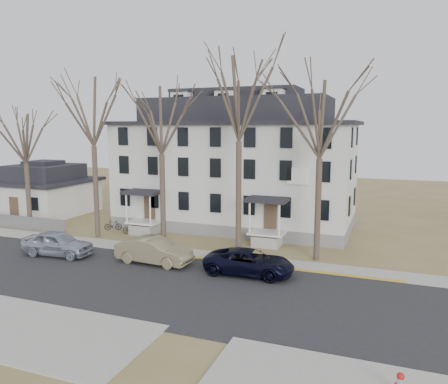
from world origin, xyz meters
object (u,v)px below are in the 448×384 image
at_px(tree_far_left, 92,106).
at_px(tree_mid_left, 161,115).
at_px(tree_center, 239,92).
at_px(car_silver, 58,244).
at_px(bicycle_right, 113,226).
at_px(bicycle_left, 131,230).
at_px(car_tan, 154,251).
at_px(tree_mid_right, 321,114).
at_px(car_navy, 249,263).
at_px(boarding_house, 236,165).
at_px(small_house, 45,192).
at_px(tree_bungalow, 24,135).

xyz_separation_m(tree_far_left, tree_mid_left, (6.00, 0.00, -0.74)).
bearing_deg(tree_center, tree_far_left, 180.00).
bearing_deg(tree_center, tree_mid_left, 180.00).
height_order(tree_mid_left, car_silver, tree_mid_left).
bearing_deg(bicycle_right, bicycle_left, -135.71).
bearing_deg(car_tan, car_silver, 99.22).
bearing_deg(tree_far_left, car_silver, -82.13).
xyz_separation_m(tree_mid_right, car_navy, (-3.29, -4.44, -8.86)).
distance_m(boarding_house, car_tan, 13.58).
relative_size(tree_far_left, tree_mid_left, 1.08).
relative_size(tree_mid_right, bicycle_right, 8.69).
bearing_deg(tree_mid_right, tree_mid_left, 180.00).
height_order(tree_mid_right, car_silver, tree_mid_right).
height_order(car_silver, car_navy, car_silver).
relative_size(tree_far_left, tree_center, 0.93).
bearing_deg(small_house, car_silver, -44.60).
bearing_deg(bicycle_left, tree_far_left, 125.18).
distance_m(tree_bungalow, car_tan, 17.14).
height_order(small_house, car_tan, small_house).
distance_m(tree_center, tree_mid_right, 5.70).
bearing_deg(car_navy, small_house, 65.67).
relative_size(car_silver, car_tan, 0.98).
relative_size(tree_bungalow, car_tan, 2.13).
bearing_deg(small_house, bicycle_right, -20.17).
bearing_deg(tree_bungalow, tree_mid_left, 0.00).
bearing_deg(car_navy, bicycle_right, 63.67).
xyz_separation_m(car_navy, bicycle_right, (-14.28, 6.62, -0.30)).
bearing_deg(car_navy, tree_far_left, 71.19).
bearing_deg(car_silver, car_navy, -90.86).
relative_size(boarding_house, tree_far_left, 1.52).
distance_m(small_house, tree_bungalow, 9.43).
distance_m(car_silver, car_tan, 7.12).
relative_size(tree_center, bicycle_right, 10.03).
xyz_separation_m(tree_bungalow, bicycle_left, (9.16, 1.50, -7.71)).
relative_size(tree_mid_left, car_tan, 2.52).
bearing_deg(bicycle_right, car_tan, -159.28).
distance_m(small_house, tree_center, 25.41).
bearing_deg(bicycle_right, car_silver, 157.43).
bearing_deg(boarding_house, car_navy, -67.52).
xyz_separation_m(car_navy, bicycle_left, (-12.06, 5.94, -0.33)).
bearing_deg(tree_far_left, small_house, 150.61).
bearing_deg(bicycle_left, tree_mid_left, -110.88).
xyz_separation_m(tree_mid_right, tree_bungalow, (-24.50, 0.00, -1.48)).
bearing_deg(car_silver, bicycle_right, 1.21).
height_order(small_house, tree_bungalow, tree_bungalow).
xyz_separation_m(small_house, bicycle_left, (13.16, -4.70, -1.83)).
bearing_deg(tree_bungalow, small_house, 122.84).
xyz_separation_m(small_house, tree_center, (23.00, -6.20, 8.84)).
bearing_deg(tree_mid_right, tree_center, 180.00).
distance_m(car_navy, bicycle_left, 13.44).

